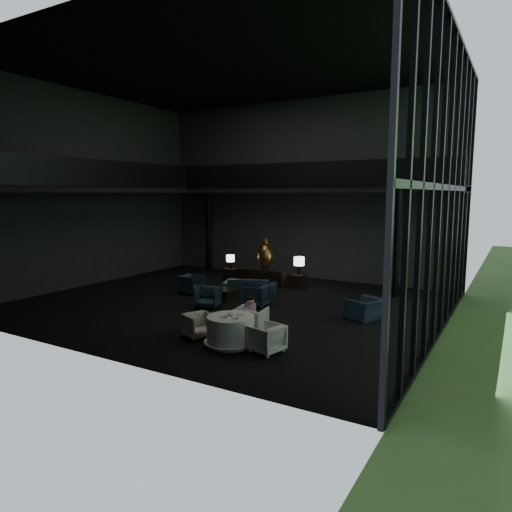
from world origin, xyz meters
The scene contains 35 objects.
floor centered at (0.00, 0.00, 0.00)m, with size 14.00×12.00×0.02m, color black.
ceiling centered at (0.00, 0.00, 8.00)m, with size 14.00×12.00×0.02m, color black.
wall_back centered at (0.00, 6.00, 4.00)m, with size 14.00×0.04×8.00m, color black.
wall_front centered at (0.00, -6.00, 4.00)m, with size 14.00×0.04×8.00m, color black.
wall_left centered at (-7.00, 0.00, 4.00)m, with size 0.04×12.00×8.00m, color black.
curtain_wall centered at (6.95, 0.00, 4.00)m, with size 0.20×12.00×8.00m, color black, non-canonical shape.
mezzanine_left centered at (-6.00, 0.00, 4.00)m, with size 2.00×12.00×0.25m, color black.
mezzanine_back centered at (1.00, 5.00, 4.00)m, with size 12.00×2.00×0.25m, color black.
railing_left centered at (-5.00, 0.00, 4.60)m, with size 0.06×12.00×1.00m, color black.
railing_back centered at (1.00, 4.00, 4.60)m, with size 12.00×0.06×1.00m, color black.
column_nw centered at (-5.00, 5.70, 2.00)m, with size 0.24×0.24×4.00m, color black.
column_ne centered at (4.80, 4.00, 2.00)m, with size 0.24×0.24×4.00m, color black.
console centered at (-0.62, 3.47, 0.33)m, with size 2.07×0.47×0.66m, color black.
bronze_urn centered at (-0.62, 3.74, 1.21)m, with size 0.69×0.69×1.29m.
side_table_left centered at (-2.22, 3.48, 0.28)m, with size 0.51×0.51×0.57m, color black.
table_lamp_left centered at (-2.22, 3.45, 1.00)m, with size 0.36×0.36×0.61m.
side_table_right centered at (0.98, 3.60, 0.28)m, with size 0.51×0.51×0.56m, color black.
table_lamp_right centered at (0.98, 3.69, 1.07)m, with size 0.43×0.43×0.72m.
sofa centered at (-0.24, 1.78, 0.41)m, with size 2.09×0.61×0.82m, color black.
lounge_armchair_west centered at (-2.15, 0.60, 0.42)m, with size 0.83×0.77×0.85m, color black.
lounge_armchair_east centered at (0.97, 0.18, 0.43)m, with size 0.83×0.78×0.85m, color #172533.
lounge_armchair_south centered at (-0.30, -0.85, 0.38)m, with size 0.74×0.69×0.76m, color #132C3C.
window_armchair centered at (4.73, 0.38, 0.41)m, with size 0.93×0.61×0.82m, color #23324A.
coffee_table centered at (-0.52, 0.44, 0.20)m, with size 0.91×0.91×0.40m, color black.
dining_table centered at (2.47, -3.67, 0.33)m, with size 1.38×1.38×0.75m.
dining_chair_north centered at (2.46, -2.66, 0.44)m, with size 0.86×0.80×0.88m, color beige.
dining_chair_east centered at (3.52, -3.70, 0.38)m, with size 0.73×0.69×0.75m, color #B5B2AB.
dining_chair_west centered at (1.39, -3.57, 0.33)m, with size 0.64×0.60×0.66m, color beige.
child centered at (2.46, -2.66, 0.76)m, with size 0.29×0.29×0.62m.
plate_a centered at (2.39, -3.84, 0.76)m, with size 0.26×0.26×0.02m, color white.
plate_b centered at (2.64, -3.47, 0.76)m, with size 0.21×0.21×0.01m, color white.
saucer centered at (2.65, -3.81, 0.76)m, with size 0.16×0.16×0.01m, color white.
coffee_cup centered at (2.77, -3.80, 0.79)m, with size 0.07×0.07×0.06m, color white.
cereal_bowl centered at (2.46, -3.64, 0.79)m, with size 0.17×0.17×0.09m, color white.
cream_pot centered at (2.48, -3.88, 0.78)m, with size 0.05×0.05×0.06m, color #99999E.
Camera 1 is at (8.69, -13.08, 3.85)m, focal length 32.00 mm.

